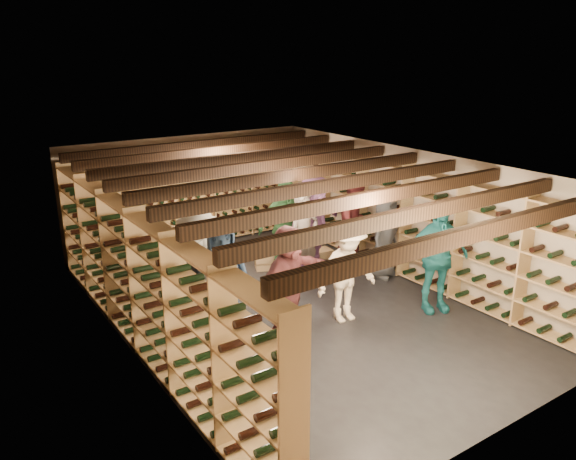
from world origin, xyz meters
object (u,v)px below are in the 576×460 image
at_px(crate_stack_left, 204,254).
at_px(person_0, 184,290).
at_px(person_3, 346,272).
at_px(person_9, 199,260).
at_px(person_7, 304,238).
at_px(person_8, 356,226).
at_px(crate_stack_right, 268,256).
at_px(person_12, 384,236).
at_px(crate_loose, 320,254).
at_px(person_11, 314,221).
at_px(person_5, 289,278).
at_px(person_6, 222,280).
at_px(person_10, 284,228).
at_px(person_4, 437,257).

bearing_deg(crate_stack_left, person_0, -122.44).
relative_size(person_3, person_9, 0.92).
distance_m(person_7, person_8, 1.17).
relative_size(crate_stack_right, person_12, 0.37).
xyz_separation_m(crate_loose, person_8, (0.11, -0.99, 0.84)).
height_order(person_0, person_11, person_11).
xyz_separation_m(person_0, person_8, (3.82, 0.60, 0.15)).
bearing_deg(person_5, person_9, 103.55).
bearing_deg(person_7, person_5, -138.54).
xyz_separation_m(person_6, person_10, (2.10, 1.48, 0.04)).
height_order(person_4, person_12, person_4).
height_order(crate_stack_left, person_5, person_5).
xyz_separation_m(person_3, person_11, (0.99, 2.17, 0.11)).
bearing_deg(person_4, person_11, 121.94).
relative_size(crate_loose, person_9, 0.28).
height_order(person_3, person_6, person_6).
xyz_separation_m(crate_stack_right, crate_loose, (1.20, -0.09, -0.17)).
bearing_deg(person_10, person_11, 5.64).
distance_m(person_4, person_11, 2.74).
relative_size(person_4, person_12, 1.17).
distance_m(person_3, person_6, 1.96).
distance_m(crate_stack_right, person_0, 3.06).
bearing_deg(person_6, person_4, 1.03).
distance_m(person_4, person_5, 2.48).
height_order(person_0, person_3, person_3).
relative_size(crate_stack_right, person_8, 0.32).
relative_size(crate_loose, person_11, 0.27).
relative_size(person_7, person_8, 0.95).
bearing_deg(person_4, crate_stack_right, 134.75).
relative_size(person_8, person_11, 0.99).
bearing_deg(person_0, person_9, 58.59).
height_order(person_6, person_10, person_10).
relative_size(person_7, person_10, 0.93).
bearing_deg(crate_stack_right, person_0, -146.19).
xyz_separation_m(crate_stack_left, person_11, (1.99, -0.81, 0.51)).
distance_m(person_4, person_10, 2.91).
distance_m(crate_loose, person_4, 3.12).
relative_size(person_8, person_12, 1.16).
height_order(crate_stack_right, person_11, person_11).
relative_size(crate_stack_left, person_10, 0.45).
distance_m(crate_stack_left, crate_loose, 2.45).
height_order(person_6, person_9, person_6).
height_order(crate_loose, person_10, person_10).
bearing_deg(crate_loose, person_6, -150.32).
distance_m(person_0, person_6, 0.57).
relative_size(person_3, person_12, 1.04).
bearing_deg(person_10, person_7, -82.49).
relative_size(person_6, person_10, 0.96).
bearing_deg(person_3, person_0, 163.99).
bearing_deg(person_10, crate_loose, 18.62).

